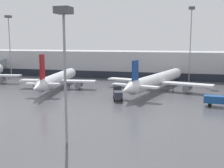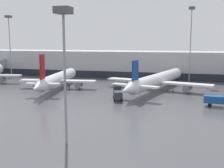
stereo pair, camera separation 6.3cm
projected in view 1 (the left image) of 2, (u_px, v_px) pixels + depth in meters
The scene contains 8 objects.
terminal_building at pixel (100, 63), 103.71m from camera, with size 160.00×30.71×9.00m.
parked_jet_0 at pixel (157, 80), 71.84m from camera, with size 27.55×39.29×8.50m.
parked_jet_4 at pixel (58, 79), 74.11m from camera, with size 20.28×34.17×9.64m.
service_truck_0 at pixel (221, 100), 53.49m from camera, with size 6.01×2.36×2.51m.
service_truck_2 at pixel (118, 93), 60.23m from camera, with size 3.23×5.66×2.81m.
apron_light_mast_0 at pixel (191, 25), 83.83m from camera, with size 1.80×1.80×22.62m.
apron_light_mast_2 at pixel (9, 30), 96.21m from camera, with size 1.80×1.80×21.21m.
apron_light_mast_6 at pixel (64, 36), 32.45m from camera, with size 1.80×1.80×16.34m.
Camera 1 is at (30.95, -37.24, 12.41)m, focal length 45.00 mm.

